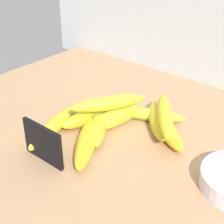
{
  "coord_description": "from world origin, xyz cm",
  "views": [
    {
      "loc": [
        40.01,
        -54.77,
        48.74
      ],
      "look_at": [
        -6.16,
        -0.25,
        8.0
      ],
      "focal_mm": 56.66,
      "sensor_mm": 36.0,
      "label": 1
    }
  ],
  "objects_px": {
    "banana_8": "(97,127)",
    "banana_9": "(108,103)",
    "chalkboard_sign": "(43,145)",
    "banana_7": "(87,141)",
    "banana_1": "(114,118)",
    "banana_3": "(54,126)",
    "banana_10": "(165,115)",
    "banana_2": "(99,111)",
    "banana_4": "(89,117)",
    "banana_6": "(167,131)",
    "banana_0": "(158,120)",
    "banana_5": "(145,114)"
  },
  "relations": [
    {
      "from": "chalkboard_sign",
      "to": "banana_8",
      "type": "distance_m",
      "value": 0.15
    },
    {
      "from": "banana_4",
      "to": "banana_9",
      "type": "distance_m",
      "value": 0.06
    },
    {
      "from": "banana_0",
      "to": "banana_1",
      "type": "distance_m",
      "value": 0.11
    },
    {
      "from": "banana_8",
      "to": "banana_10",
      "type": "height_order",
      "value": "banana_10"
    },
    {
      "from": "banana_9",
      "to": "chalkboard_sign",
      "type": "bearing_deg",
      "value": -93.26
    },
    {
      "from": "chalkboard_sign",
      "to": "banana_2",
      "type": "relative_size",
      "value": 0.69
    },
    {
      "from": "banana_2",
      "to": "banana_4",
      "type": "height_order",
      "value": "same"
    },
    {
      "from": "banana_3",
      "to": "chalkboard_sign",
      "type": "bearing_deg",
      "value": -52.06
    },
    {
      "from": "chalkboard_sign",
      "to": "banana_7",
      "type": "distance_m",
      "value": 0.1
    },
    {
      "from": "banana_3",
      "to": "banana_8",
      "type": "xyz_separation_m",
      "value": [
        0.08,
        0.06,
        0.0
      ]
    },
    {
      "from": "banana_3",
      "to": "banana_8",
      "type": "height_order",
      "value": "banana_8"
    },
    {
      "from": "banana_1",
      "to": "banana_3",
      "type": "bearing_deg",
      "value": -126.87
    },
    {
      "from": "banana_2",
      "to": "banana_4",
      "type": "xyz_separation_m",
      "value": [
        0.0,
        -0.04,
        -0.0
      ]
    },
    {
      "from": "banana_1",
      "to": "banana_8",
      "type": "bearing_deg",
      "value": -94.3
    },
    {
      "from": "banana_6",
      "to": "banana_7",
      "type": "xyz_separation_m",
      "value": [
        -0.11,
        -0.15,
        0.0
      ]
    },
    {
      "from": "banana_1",
      "to": "chalkboard_sign",
      "type": "bearing_deg",
      "value": -96.8
    },
    {
      "from": "banana_4",
      "to": "banana_10",
      "type": "distance_m",
      "value": 0.19
    },
    {
      "from": "banana_9",
      "to": "banana_3",
      "type": "bearing_deg",
      "value": -124.33
    },
    {
      "from": "banana_6",
      "to": "banana_7",
      "type": "relative_size",
      "value": 0.83
    },
    {
      "from": "banana_3",
      "to": "banana_4",
      "type": "height_order",
      "value": "banana_4"
    },
    {
      "from": "banana_7",
      "to": "banana_6",
      "type": "bearing_deg",
      "value": 54.65
    },
    {
      "from": "banana_2",
      "to": "banana_1",
      "type": "bearing_deg",
      "value": -2.62
    },
    {
      "from": "banana_3",
      "to": "banana_5",
      "type": "relative_size",
      "value": 1.02
    },
    {
      "from": "banana_3",
      "to": "banana_10",
      "type": "relative_size",
      "value": 1.03
    },
    {
      "from": "chalkboard_sign",
      "to": "banana_4",
      "type": "relative_size",
      "value": 0.73
    },
    {
      "from": "banana_5",
      "to": "banana_6",
      "type": "distance_m",
      "value": 0.09
    },
    {
      "from": "banana_0",
      "to": "banana_5",
      "type": "xyz_separation_m",
      "value": [
        -0.04,
        0.01,
        -0.0
      ]
    },
    {
      "from": "chalkboard_sign",
      "to": "banana_0",
      "type": "xyz_separation_m",
      "value": [
        0.11,
        0.26,
        -0.02
      ]
    },
    {
      "from": "chalkboard_sign",
      "to": "banana_9",
      "type": "bearing_deg",
      "value": 86.74
    },
    {
      "from": "banana_8",
      "to": "banana_9",
      "type": "xyz_separation_m",
      "value": [
        -0.01,
        0.05,
        0.04
      ]
    },
    {
      "from": "banana_9",
      "to": "banana_10",
      "type": "relative_size",
      "value": 0.95
    },
    {
      "from": "banana_4",
      "to": "banana_10",
      "type": "xyz_separation_m",
      "value": [
        0.17,
        0.08,
        0.03
      ]
    },
    {
      "from": "banana_2",
      "to": "banana_10",
      "type": "xyz_separation_m",
      "value": [
        0.17,
        0.04,
        0.03
      ]
    },
    {
      "from": "banana_2",
      "to": "banana_10",
      "type": "distance_m",
      "value": 0.17
    },
    {
      "from": "banana_2",
      "to": "banana_6",
      "type": "bearing_deg",
      "value": 11.68
    },
    {
      "from": "banana_2",
      "to": "banana_10",
      "type": "height_order",
      "value": "banana_10"
    },
    {
      "from": "banana_5",
      "to": "banana_2",
      "type": "bearing_deg",
      "value": -143.17
    },
    {
      "from": "banana_3",
      "to": "banana_5",
      "type": "xyz_separation_m",
      "value": [
        0.13,
        0.19,
        -0.0
      ]
    },
    {
      "from": "banana_4",
      "to": "banana_6",
      "type": "height_order",
      "value": "banana_4"
    },
    {
      "from": "banana_5",
      "to": "banana_4",
      "type": "bearing_deg",
      "value": -130.95
    },
    {
      "from": "banana_6",
      "to": "banana_0",
      "type": "bearing_deg",
      "value": 150.52
    },
    {
      "from": "banana_3",
      "to": "banana_1",
      "type": "bearing_deg",
      "value": 53.13
    },
    {
      "from": "banana_6",
      "to": "chalkboard_sign",
      "type": "bearing_deg",
      "value": -122.28
    },
    {
      "from": "banana_4",
      "to": "banana_10",
      "type": "height_order",
      "value": "banana_10"
    },
    {
      "from": "chalkboard_sign",
      "to": "banana_6",
      "type": "bearing_deg",
      "value": 57.72
    },
    {
      "from": "banana_0",
      "to": "banana_6",
      "type": "distance_m",
      "value": 0.05
    },
    {
      "from": "banana_7",
      "to": "banana_3",
      "type": "bearing_deg",
      "value": -178.6
    },
    {
      "from": "banana_5",
      "to": "banana_10",
      "type": "bearing_deg",
      "value": -20.68
    },
    {
      "from": "banana_0",
      "to": "banana_2",
      "type": "bearing_deg",
      "value": -156.07
    },
    {
      "from": "banana_6",
      "to": "banana_10",
      "type": "bearing_deg",
      "value": 157.92
    }
  ]
}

